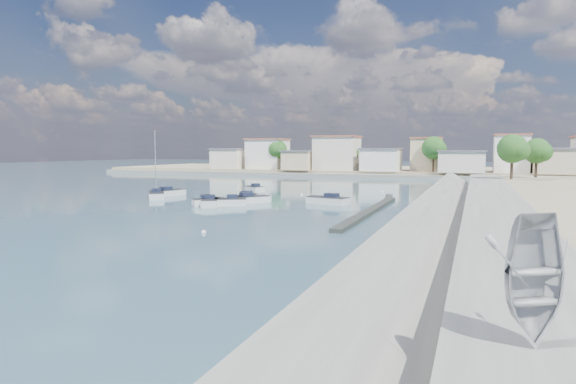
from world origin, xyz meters
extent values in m
plane|color=#2E4B5C|center=(0.00, 40.00, 0.00)|extent=(400.00, 400.00, 0.00)
cube|color=slate|center=(18.50, 13.00, 0.90)|extent=(5.00, 90.00, 1.80)
cube|color=slate|center=(14.15, 13.00, 0.90)|extent=(4.17, 90.00, 2.86)
cube|color=slate|center=(14.00, 4.00, 0.40)|extent=(5.31, 3.50, 1.94)
cube|color=black|center=(7.00, 10.00, 0.17)|extent=(1.00, 26.00, 0.35)
cube|color=black|center=(6.50, 24.00, 0.15)|extent=(2.00, 8.05, 0.30)
cube|color=gray|center=(0.00, 92.00, 0.70)|extent=(160.00, 40.00, 1.40)
cube|color=slate|center=(0.00, 71.00, 0.40)|extent=(160.00, 2.50, 0.80)
cube|color=beige|center=(-44.00, 76.00, 3.90)|extent=(8.00, 8.00, 5.00)
cube|color=#595960|center=(-44.00, 76.00, 6.58)|extent=(8.48, 8.48, 0.35)
cube|color=white|center=(-34.00, 78.00, 5.15)|extent=(9.00, 9.00, 7.50)
cube|color=#99513D|center=(-34.00, 78.00, 9.08)|extent=(9.54, 9.54, 0.35)
cube|color=#D1B890|center=(-24.00, 75.00, 3.65)|extent=(7.00, 8.00, 4.50)
cube|color=#595960|center=(-24.00, 75.00, 6.08)|extent=(7.42, 8.48, 0.35)
cube|color=beige|center=(-15.00, 77.00, 5.40)|extent=(10.00, 9.00, 8.00)
cube|color=#99513D|center=(-15.00, 77.00, 9.58)|extent=(10.60, 9.54, 0.35)
cube|color=white|center=(-4.00, 76.00, 3.90)|extent=(8.50, 8.50, 5.00)
cube|color=#595960|center=(-4.00, 76.00, 6.58)|extent=(9.01, 9.01, 0.35)
cube|color=#D1B890|center=(6.00, 79.00, 5.15)|extent=(6.50, 7.50, 7.50)
cube|color=#99513D|center=(6.00, 79.00, 9.08)|extent=(6.89, 7.95, 0.35)
cube|color=beige|center=(14.00, 75.00, 3.65)|extent=(9.50, 9.00, 4.50)
cube|color=#595960|center=(14.00, 75.00, 6.08)|extent=(10.07, 9.54, 0.35)
cube|color=white|center=(24.00, 78.00, 5.40)|extent=(7.00, 8.00, 8.00)
cube|color=#99513D|center=(24.00, 78.00, 9.58)|extent=(7.42, 8.48, 0.35)
cube|color=#D1B890|center=(32.00, 76.00, 3.90)|extent=(8.00, 9.00, 5.00)
cube|color=#595960|center=(32.00, 76.00, 6.58)|extent=(8.48, 9.54, 0.35)
cylinder|color=#38281E|center=(-30.00, 75.00, 3.09)|extent=(0.44, 0.44, 3.38)
sphere|color=#194115|center=(-30.00, 75.00, 6.43)|extent=(4.80, 4.80, 4.80)
sphere|color=#194115|center=(-29.10, 74.40, 6.20)|extent=(3.60, 3.60, 3.60)
sphere|color=#194115|center=(-30.75, 75.45, 6.58)|extent=(3.30, 3.30, 3.30)
cylinder|color=#38281E|center=(-12.00, 78.00, 2.86)|extent=(0.44, 0.44, 2.93)
sphere|color=#194115|center=(-12.00, 78.00, 5.75)|extent=(4.16, 4.16, 4.16)
sphere|color=#194115|center=(-11.22, 77.48, 5.56)|extent=(3.12, 3.12, 3.12)
sphere|color=#194115|center=(-12.65, 78.39, 5.88)|extent=(2.86, 2.86, 2.86)
cylinder|color=#38281E|center=(8.00, 74.00, 3.20)|extent=(0.44, 0.44, 3.60)
sphere|color=#194115|center=(8.00, 74.00, 6.76)|extent=(5.12, 5.12, 5.12)
sphere|color=#194115|center=(8.96, 73.36, 6.52)|extent=(3.84, 3.84, 3.84)
sphere|color=#194115|center=(7.20, 74.48, 6.92)|extent=(3.52, 3.52, 3.52)
cylinder|color=#38281E|center=(24.00, 77.00, 2.97)|extent=(0.44, 0.44, 3.15)
sphere|color=#194115|center=(24.00, 77.00, 6.09)|extent=(4.48, 4.48, 4.48)
sphere|color=#194115|center=(24.84, 76.44, 5.88)|extent=(3.36, 3.36, 3.36)
sphere|color=#194115|center=(23.30, 77.42, 6.23)|extent=(3.08, 3.08, 3.08)
cylinder|color=#38281E|center=(22.00, 44.00, 3.38)|extent=(0.44, 0.44, 3.15)
sphere|color=#194115|center=(22.00, 44.00, 6.49)|extent=(4.48, 4.48, 4.48)
sphere|color=#194115|center=(22.84, 43.44, 6.28)|extent=(3.36, 3.36, 3.36)
sphere|color=#194115|center=(21.30, 44.42, 6.63)|extent=(3.08, 3.08, 3.08)
cylinder|color=#38281E|center=(26.00, 50.00, 3.26)|extent=(0.44, 0.44, 2.93)
sphere|color=#194115|center=(26.00, 50.00, 6.15)|extent=(4.16, 4.16, 4.16)
sphere|color=#194115|center=(26.78, 49.48, 5.96)|extent=(3.12, 3.12, 3.12)
sphere|color=#194115|center=(25.35, 50.39, 6.29)|extent=(2.86, 2.86, 2.86)
cube|color=silver|center=(-11.05, 9.37, 0.30)|extent=(3.37, 4.66, 1.00)
cube|color=silver|center=(-11.83, 11.06, 0.30)|extent=(1.54, 1.54, 1.00)
cube|color=#262628|center=(-11.05, 9.37, 0.80)|extent=(3.40, 4.67, 0.08)
cube|color=#1A2034|center=(-10.87, 8.97, 1.04)|extent=(1.50, 1.63, 0.48)
cube|color=silver|center=(-11.28, 9.48, 0.30)|extent=(3.63, 3.64, 1.00)
cube|color=silver|center=(-10.18, 10.58, 0.30)|extent=(1.05, 1.05, 1.00)
cube|color=#262628|center=(-11.28, 9.48, 0.80)|extent=(3.65, 3.66, 0.08)
cube|color=#1A2034|center=(-11.54, 9.22, 1.04)|extent=(1.42, 1.43, 0.48)
cube|color=silver|center=(0.74, 16.17, 0.30)|extent=(5.27, 3.02, 1.00)
cube|color=silver|center=(-1.34, 16.68, 0.30)|extent=(1.83, 1.83, 1.00)
cube|color=#262628|center=(0.74, 16.17, 0.80)|extent=(5.28, 3.06, 0.08)
cube|color=#1A2034|center=(1.22, 16.05, 1.04)|extent=(1.73, 1.49, 0.48)
cube|color=silver|center=(-9.12, 10.15, 0.30)|extent=(4.05, 3.30, 1.00)
cube|color=silver|center=(-10.50, 9.30, 0.30)|extent=(1.33, 1.33, 1.00)
cube|color=#262628|center=(-9.12, 10.15, 0.80)|extent=(4.07, 3.33, 0.08)
cube|color=#1A2034|center=(-8.80, 10.35, 1.04)|extent=(1.47, 1.42, 0.48)
cube|color=silver|center=(-22.62, 17.85, 0.30)|extent=(3.00, 5.05, 1.00)
cube|color=silver|center=(-22.11, 19.81, 0.30)|extent=(1.81, 1.81, 1.00)
cube|color=#262628|center=(-22.62, 17.85, 0.80)|extent=(3.03, 5.06, 0.08)
cube|color=#1A2034|center=(-22.74, 17.39, 1.04)|extent=(1.48, 1.66, 0.48)
cube|color=silver|center=(-14.30, 27.99, 0.30)|extent=(4.02, 3.71, 1.00)
cube|color=silver|center=(-15.59, 29.06, 0.30)|extent=(1.20, 1.20, 1.00)
cube|color=#262628|center=(-14.30, 27.99, 0.80)|extent=(4.04, 3.74, 0.08)
cube|color=#1A2034|center=(-14.00, 27.74, 1.04)|extent=(1.53, 1.50, 0.48)
cube|color=silver|center=(-9.33, 14.70, 0.30)|extent=(2.77, 5.35, 1.00)
cube|color=silver|center=(-8.95, 12.53, 0.30)|extent=(1.90, 1.90, 1.00)
cube|color=#262628|center=(-9.33, 14.70, 0.80)|extent=(2.80, 5.35, 0.08)
cube|color=#1A2034|center=(-9.41, 15.20, 1.04)|extent=(1.44, 1.71, 0.48)
cube|color=silver|center=(-8.20, 13.71, 0.30)|extent=(4.36, 4.77, 1.00)
cube|color=silver|center=(-6.94, 15.27, 0.30)|extent=(1.42, 1.42, 1.00)
cube|color=#262628|center=(-8.20, 13.71, 0.80)|extent=(4.38, 4.80, 0.08)
cube|color=#1A2034|center=(-8.50, 13.35, 1.04)|extent=(1.76, 1.80, 0.48)
cube|color=silver|center=(-22.22, 14.52, 0.30)|extent=(4.85, 5.51, 1.00)
cube|color=silver|center=(-23.71, 16.45, 0.30)|extent=(1.46, 1.46, 1.00)
cube|color=#262628|center=(-22.22, 14.52, 0.80)|extent=(4.88, 5.53, 0.08)
cube|color=#1A2034|center=(-21.88, 14.08, 1.04)|extent=(1.92, 2.01, 0.48)
cylinder|color=silver|center=(-22.22, 14.52, 4.80)|extent=(0.12, 0.12, 8.00)
cylinder|color=silver|center=(-21.48, 13.57, 1.50)|extent=(1.53, 1.95, 0.08)
sphere|color=white|center=(12.89, 1.87, 0.05)|extent=(0.37, 0.37, 0.37)
sphere|color=white|center=(12.66, 13.89, 0.05)|extent=(0.37, 0.37, 0.37)
sphere|color=white|center=(-2.38, -6.41, 0.05)|extent=(0.37, 0.37, 0.37)
sphere|color=white|center=(11.13, 16.32, 0.05)|extent=(0.37, 0.37, 0.37)
sphere|color=white|center=(-6.00, 25.98, 0.05)|extent=(0.37, 0.37, 0.37)
sphere|color=white|center=(4.05, 33.38, 0.05)|extent=(0.37, 0.37, 0.37)
imported|color=#A5A8AD|center=(18.00, -25.85, 2.10)|extent=(3.46, 2.93, 0.59)
camera|label=1|loc=(16.68, -37.73, 6.29)|focal=30.00mm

